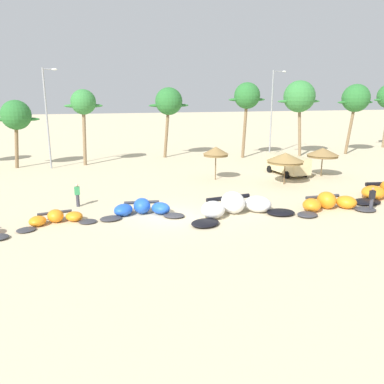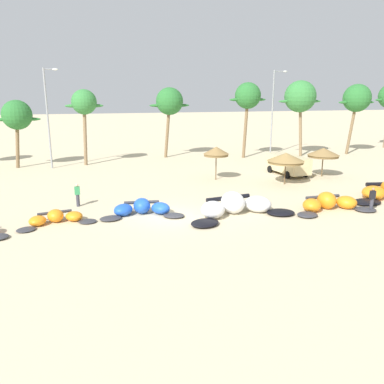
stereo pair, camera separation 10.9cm
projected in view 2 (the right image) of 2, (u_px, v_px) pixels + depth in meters
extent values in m
plane|color=beige|center=(171.00, 216.00, 24.88)|extent=(260.00, 260.00, 0.00)
ellipsoid|color=#333338|center=(26.00, 229.00, 22.28)|extent=(1.44, 1.39, 0.16)
ellipsoid|color=orange|center=(37.00, 221.00, 23.13)|extent=(1.34, 1.41, 0.58)
ellipsoid|color=orange|center=(55.00, 216.00, 23.77)|extent=(1.14, 1.26, 0.78)
ellipsoid|color=orange|center=(74.00, 216.00, 23.99)|extent=(1.46, 1.46, 0.58)
ellipsoid|color=#333338|center=(88.00, 221.00, 23.70)|extent=(1.26, 1.14, 0.16)
cylinder|color=#333338|center=(55.00, 213.00, 24.09)|extent=(2.04, 0.54, 0.18)
cube|color=#333338|center=(56.00, 216.00, 23.67)|extent=(0.80, 0.52, 0.04)
ellipsoid|color=#333338|center=(111.00, 218.00, 24.19)|extent=(1.59, 1.39, 0.20)
ellipsoid|color=blue|center=(123.00, 210.00, 25.00)|extent=(1.73, 1.75, 0.75)
ellipsoid|color=blue|center=(142.00, 206.00, 25.44)|extent=(1.24, 1.48, 1.01)
ellipsoid|color=blue|center=(161.00, 208.00, 25.35)|extent=(1.62, 1.73, 0.75)
ellipsoid|color=#333338|center=(174.00, 215.00, 24.76)|extent=(1.71, 1.59, 0.20)
cylinder|color=#333338|center=(142.00, 202.00, 25.87)|extent=(2.33, 0.47, 0.21)
cube|color=#333338|center=(142.00, 206.00, 25.31)|extent=(0.89, 0.58, 0.04)
ellipsoid|color=black|center=(205.00, 223.00, 23.20)|extent=(2.32, 2.19, 0.29)
ellipsoid|color=white|center=(213.00, 210.00, 24.49)|extent=(2.17, 2.31, 1.07)
ellipsoid|color=white|center=(233.00, 202.00, 25.44)|extent=(1.74, 2.02, 1.44)
ellipsoid|color=white|center=(258.00, 204.00, 25.74)|extent=(2.35, 2.36, 1.07)
ellipsoid|color=black|center=(281.00, 212.00, 25.26)|extent=(2.10, 1.85, 0.29)
cylinder|color=black|center=(228.00, 198.00, 25.98)|extent=(3.19, 0.73, 0.29)
cube|color=black|center=(234.00, 203.00, 25.28)|extent=(1.24, 0.82, 0.04)
ellipsoid|color=#333338|center=(307.00, 215.00, 24.87)|extent=(1.73, 1.62, 0.23)
ellipsoid|color=orange|center=(312.00, 205.00, 25.84)|extent=(1.79, 1.84, 0.86)
ellipsoid|color=orange|center=(327.00, 200.00, 26.46)|extent=(1.22, 1.41, 1.16)
ellipsoid|color=orange|center=(346.00, 202.00, 26.52)|extent=(1.80, 1.84, 0.86)
ellipsoid|color=#333338|center=(365.00, 209.00, 25.99)|extent=(1.73, 1.61, 0.23)
cylinder|color=#333338|center=(323.00, 197.00, 26.89)|extent=(2.56, 0.25, 0.23)
cube|color=#333338|center=(328.00, 201.00, 26.33)|extent=(0.93, 0.51, 0.04)
ellipsoid|color=black|center=(367.00, 202.00, 27.75)|extent=(2.49, 2.00, 0.26)
ellipsoid|color=orange|center=(374.00, 193.00, 28.92)|extent=(2.74, 2.74, 0.96)
cylinder|color=brown|center=(216.00, 167.00, 35.11)|extent=(0.10, 0.10, 2.37)
cone|color=olive|center=(216.00, 150.00, 34.73)|extent=(2.30, 2.30, 0.65)
cylinder|color=brown|center=(216.00, 155.00, 34.84)|extent=(2.18, 2.18, 0.20)
cylinder|color=brown|center=(285.00, 173.00, 33.38)|extent=(0.10, 0.10, 2.04)
cone|color=olive|center=(286.00, 157.00, 33.04)|extent=(3.15, 3.15, 0.70)
cylinder|color=olive|center=(286.00, 162.00, 33.15)|extent=(2.99, 2.99, 0.20)
cylinder|color=brown|center=(322.00, 166.00, 36.52)|extent=(0.10, 0.10, 2.04)
cone|color=olive|center=(324.00, 151.00, 36.19)|extent=(2.94, 2.94, 0.67)
cylinder|color=brown|center=(323.00, 156.00, 36.30)|extent=(2.79, 2.79, 0.20)
cube|color=beige|center=(288.00, 164.00, 37.27)|extent=(2.46, 5.04, 1.50)
cube|color=black|center=(280.00, 159.00, 38.42)|extent=(2.05, 1.40, 0.56)
cylinder|color=black|center=(270.00, 169.00, 38.49)|extent=(0.31, 0.70, 0.68)
cylinder|color=black|center=(287.00, 168.00, 39.17)|extent=(0.31, 0.70, 0.68)
cylinder|color=black|center=(288.00, 175.00, 35.76)|extent=(0.31, 0.70, 0.68)
cylinder|color=black|center=(305.00, 173.00, 36.43)|extent=(0.31, 0.70, 0.68)
cylinder|color=#383842|center=(78.00, 200.00, 27.00)|extent=(0.24, 0.24, 0.85)
cube|color=#338E51|center=(77.00, 191.00, 26.83)|extent=(0.36, 0.22, 0.56)
sphere|color=beige|center=(77.00, 185.00, 26.73)|extent=(0.20, 0.20, 0.20)
cylinder|color=#383842|center=(371.00, 205.00, 25.90)|extent=(0.24, 0.24, 0.85)
cube|color=black|center=(373.00, 195.00, 25.72)|extent=(0.36, 0.22, 0.56)
sphere|color=#9E7051|center=(373.00, 189.00, 25.63)|extent=(0.20, 0.20, 0.20)
cylinder|color=brown|center=(17.00, 142.00, 40.43)|extent=(0.83, 0.36, 5.49)
sphere|color=#286B2D|center=(17.00, 115.00, 39.81)|extent=(3.04, 3.04, 3.04)
ellipsoid|color=#286B2D|center=(5.00, 120.00, 39.62)|extent=(2.12, 0.50, 0.36)
ellipsoid|color=#286B2D|center=(30.00, 119.00, 40.23)|extent=(2.12, 0.50, 0.36)
cylinder|color=#7F6647|center=(85.00, 134.00, 41.77)|extent=(0.60, 0.36, 6.75)
sphere|color=#337A38|center=(84.00, 102.00, 40.97)|extent=(2.64, 2.64, 2.64)
ellipsoid|color=#337A38|center=(74.00, 106.00, 40.80)|extent=(1.85, 0.50, 0.36)
ellipsoid|color=#337A38|center=(95.00, 106.00, 41.33)|extent=(1.85, 0.50, 0.36)
cylinder|color=brown|center=(168.00, 130.00, 46.90)|extent=(0.95, 0.36, 6.71)
sphere|color=#286B2D|center=(170.00, 101.00, 46.14)|extent=(3.24, 3.24, 3.24)
ellipsoid|color=#286B2D|center=(159.00, 106.00, 45.93)|extent=(2.27, 0.50, 0.36)
ellipsoid|color=#286B2D|center=(180.00, 105.00, 46.58)|extent=(2.27, 0.50, 0.36)
cylinder|color=brown|center=(246.00, 127.00, 46.56)|extent=(0.68, 0.36, 7.36)
sphere|color=#286B2D|center=(248.00, 96.00, 45.69)|extent=(3.07, 3.07, 3.07)
ellipsoid|color=#286B2D|center=(238.00, 100.00, 45.49)|extent=(2.15, 0.50, 0.36)
ellipsoid|color=#286B2D|center=(257.00, 100.00, 46.11)|extent=(2.15, 0.50, 0.36)
cylinder|color=#7F6647|center=(300.00, 127.00, 47.69)|extent=(0.96, 0.36, 7.25)
sphere|color=#337A38|center=(300.00, 96.00, 46.71)|extent=(3.79, 3.79, 3.79)
ellipsoid|color=#337A38|center=(289.00, 101.00, 46.48)|extent=(2.65, 0.50, 0.36)
ellipsoid|color=#337A38|center=(311.00, 101.00, 47.23)|extent=(2.65, 0.50, 0.36)
cylinder|color=brown|center=(352.00, 126.00, 49.46)|extent=(1.10, 0.36, 7.03)
sphere|color=#286B2D|center=(357.00, 98.00, 48.68)|extent=(3.46, 3.46, 3.46)
ellipsoid|color=#286B2D|center=(347.00, 102.00, 48.46)|extent=(2.42, 0.50, 0.36)
ellipsoid|color=#286B2D|center=(366.00, 102.00, 49.15)|extent=(2.42, 0.50, 0.36)
ellipsoid|color=#286B2D|center=(382.00, 100.00, 54.11)|extent=(2.40, 0.50, 0.36)
cylinder|color=gray|center=(48.00, 119.00, 39.50)|extent=(0.18, 0.18, 10.10)
cylinder|color=gray|center=(49.00, 69.00, 38.42)|extent=(1.10, 0.10, 0.10)
ellipsoid|color=silver|center=(55.00, 69.00, 38.56)|extent=(0.56, 0.24, 0.20)
cylinder|color=gray|center=(272.00, 113.00, 48.36)|extent=(0.18, 0.18, 10.36)
cylinder|color=gray|center=(280.00, 71.00, 47.29)|extent=(1.44, 0.10, 0.10)
ellipsoid|color=silver|center=(285.00, 71.00, 47.47)|extent=(0.56, 0.24, 0.20)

